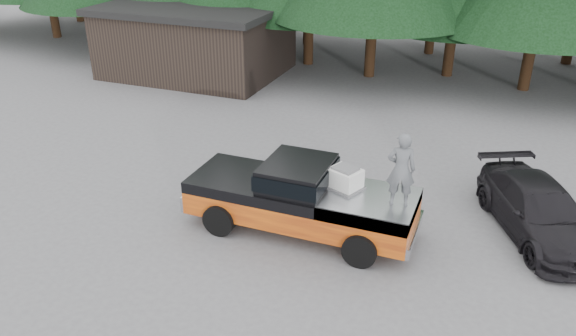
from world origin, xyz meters
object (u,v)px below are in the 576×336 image
at_px(pickup_truck, 301,207).
at_px(utility_building, 196,39).
at_px(air_compressor, 345,179).
at_px(man_on_bed, 401,170).
at_px(parked_car, 539,210).

bearing_deg(pickup_truck, utility_building, 129.74).
distance_m(air_compressor, man_on_bed, 1.56).
xyz_separation_m(pickup_truck, man_on_bed, (2.48, -0.10, 1.57)).
distance_m(man_on_bed, utility_building, 17.08).
height_order(air_compressor, man_on_bed, man_on_bed).
bearing_deg(pickup_truck, air_compressor, 10.14).
height_order(pickup_truck, air_compressor, air_compressor).
bearing_deg(utility_building, parked_car, -32.01).
height_order(man_on_bed, parked_car, man_on_bed).
xyz_separation_m(parked_car, utility_building, (-15.50, 9.69, 1.00)).
xyz_separation_m(man_on_bed, utility_building, (-12.27, 11.87, -0.57)).
distance_m(pickup_truck, parked_car, 6.08).
bearing_deg(parked_car, air_compressor, 176.02).
relative_size(man_on_bed, parked_car, 0.39).
bearing_deg(man_on_bed, pickup_truck, -14.69).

